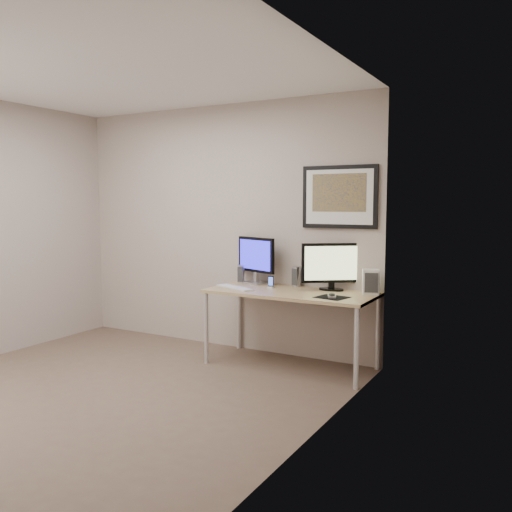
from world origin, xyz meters
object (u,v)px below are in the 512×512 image
object	(u,v)px
phone_dock	(271,282)
fan_unit	(371,282)
desk	(291,298)
monitor_tv	(331,265)
framed_art	(339,197)
speaker_right	(297,277)
speaker_left	(241,274)
monitor_large	(256,258)
keyboard	(235,288)

from	to	relation	value
phone_dock	fan_unit	distance (m)	0.98
desk	monitor_tv	xyz separation A→B (m)	(0.32, 0.23, 0.31)
framed_art	fan_unit	xyz separation A→B (m)	(0.37, -0.13, -0.78)
speaker_right	desk	bearing A→B (deg)	-72.98
fan_unit	monitor_tv	bearing A→B (deg)	153.85
phone_dock	desk	bearing A→B (deg)	-24.71
phone_dock	speaker_left	bearing A→B (deg)	153.13
framed_art	fan_unit	bearing A→B (deg)	-19.96
framed_art	monitor_large	xyz separation A→B (m)	(-0.86, -0.09, -0.62)
keyboard	fan_unit	distance (m)	1.31
speaker_right	phone_dock	distance (m)	0.28
framed_art	desk	bearing A→B (deg)	-136.54
speaker_left	phone_dock	size ratio (longest dim) A/B	1.54
monitor_large	desk	bearing A→B (deg)	-4.90
speaker_left	fan_unit	size ratio (longest dim) A/B	0.82
monitor_large	speaker_left	size ratio (longest dim) A/B	2.69
framed_art	fan_unit	distance (m)	0.87
desk	speaker_left	distance (m)	0.74
speaker_left	speaker_right	world-z (taller)	speaker_right
speaker_left	fan_unit	distance (m)	1.40
phone_dock	keyboard	distance (m)	0.36
monitor_large	speaker_left	xyz separation A→B (m)	(-0.17, -0.02, -0.17)
framed_art	keyboard	bearing A→B (deg)	-153.43
desk	framed_art	bearing A→B (deg)	43.46
desk	monitor_large	distance (m)	0.66
speaker_right	phone_dock	xyz separation A→B (m)	(-0.18, -0.20, -0.04)
phone_dock	keyboard	xyz separation A→B (m)	(-0.30, -0.20, -0.05)
speaker_left	phone_dock	xyz separation A→B (m)	(0.43, -0.15, -0.03)
framed_art	phone_dock	xyz separation A→B (m)	(-0.60, -0.25, -0.83)
monitor_tv	fan_unit	xyz separation A→B (m)	(0.40, -0.03, -0.13)
desk	monitor_tv	bearing A→B (deg)	35.47
monitor_large	fan_unit	size ratio (longest dim) A/B	2.21
monitor_large	monitor_tv	bearing A→B (deg)	19.41
desk	framed_art	world-z (taller)	framed_art
monitor_tv	fan_unit	distance (m)	0.42
monitor_large	phone_dock	distance (m)	0.37
monitor_large	monitor_tv	xyz separation A→B (m)	(0.83, -0.02, -0.02)
monitor_large	speaker_right	world-z (taller)	monitor_large
monitor_large	keyboard	world-z (taller)	monitor_large
monitor_tv	speaker_right	distance (m)	0.42
speaker_left	keyboard	xyz separation A→B (m)	(0.13, -0.35, -0.09)
monitor_large	phone_dock	xyz separation A→B (m)	(0.26, -0.17, -0.21)
monitor_tv	speaker_right	bearing A→B (deg)	137.86
monitor_large	speaker_right	bearing A→B (deg)	25.02
speaker_right	fan_unit	bearing A→B (deg)	-2.77
desk	speaker_right	size ratio (longest dim) A/B	7.93
desk	keyboard	size ratio (longest dim) A/B	3.34
phone_dock	fan_unit	world-z (taller)	fan_unit
desk	fan_unit	distance (m)	0.76
framed_art	phone_dock	world-z (taller)	framed_art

